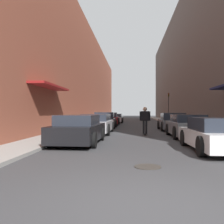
# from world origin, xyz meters

# --- Properties ---
(ground) EXTENTS (129.81, 129.81, 0.00)m
(ground) POSITION_xyz_m (0.00, 23.60, 0.00)
(ground) COLOR #38383A
(curb_strip_left) EXTENTS (1.80, 59.00, 0.12)m
(curb_strip_left) POSITION_xyz_m (-4.63, 29.50, 0.06)
(curb_strip_left) COLOR gray
(curb_strip_left) RESTS_ON ground
(curb_strip_right) EXTENTS (1.80, 59.00, 0.12)m
(curb_strip_right) POSITION_xyz_m (4.63, 29.50, 0.06)
(curb_strip_right) COLOR gray
(curb_strip_right) RESTS_ON ground
(building_row_left) EXTENTS (4.90, 59.00, 11.99)m
(building_row_left) POSITION_xyz_m (-7.53, 29.50, 6.00)
(building_row_left) COLOR brown
(building_row_left) RESTS_ON ground
(building_row_right) EXTENTS (4.90, 59.00, 15.52)m
(building_row_right) POSITION_xyz_m (7.53, 29.50, 7.76)
(building_row_right) COLOR #564C47
(building_row_right) RESTS_ON ground
(parked_car_left_0) EXTENTS (1.95, 4.32, 1.29)m
(parked_car_left_0) POSITION_xyz_m (-2.75, 7.08, 0.63)
(parked_car_left_0) COLOR black
(parked_car_left_0) RESTS_ON ground
(parked_car_left_1) EXTENTS (1.93, 4.80, 1.28)m
(parked_car_left_1) POSITION_xyz_m (-2.67, 12.33, 0.63)
(parked_car_left_1) COLOR #B7B7BC
(parked_car_left_1) RESTS_ON ground
(parked_car_left_2) EXTENTS (1.94, 3.97, 1.38)m
(parked_car_left_2) POSITION_xyz_m (-2.75, 17.90, 0.66)
(parked_car_left_2) COLOR #515459
(parked_car_left_2) RESTS_ON ground
(parked_car_left_3) EXTENTS (2.08, 4.09, 1.35)m
(parked_car_left_3) POSITION_xyz_m (-2.80, 22.51, 0.66)
(parked_car_left_3) COLOR maroon
(parked_car_left_3) RESTS_ON ground
(parked_car_left_4) EXTENTS (2.07, 4.23, 1.17)m
(parked_car_left_4) POSITION_xyz_m (-2.57, 28.08, 0.58)
(parked_car_left_4) COLOR #B7B7BC
(parked_car_left_4) RESTS_ON ground
(parked_car_right_0) EXTENTS (1.86, 4.29, 1.22)m
(parked_car_right_0) POSITION_xyz_m (2.63, 5.44, 0.60)
(parked_car_right_0) COLOR silver
(parked_car_right_0) RESTS_ON ground
(parked_car_right_1) EXTENTS (1.91, 4.20, 1.28)m
(parked_car_right_1) POSITION_xyz_m (2.69, 10.33, 0.63)
(parked_car_right_1) COLOR gray
(parked_car_right_1) RESTS_ON ground
(parked_car_right_2) EXTENTS (1.97, 4.13, 1.34)m
(parked_car_right_2) POSITION_xyz_m (2.72, 15.61, 0.65)
(parked_car_right_2) COLOR #515459
(parked_car_right_2) RESTS_ON ground
(skateboarder) EXTENTS (0.66, 0.78, 1.72)m
(skateboarder) POSITION_xyz_m (0.42, 11.63, 1.06)
(skateboarder) COLOR black
(skateboarder) RESTS_ON ground
(manhole_cover) EXTENTS (0.70, 0.70, 0.02)m
(manhole_cover) POSITION_xyz_m (0.03, 2.63, 0.01)
(manhole_cover) COLOR #332D28
(manhole_cover) RESTS_ON ground
(traffic_light) EXTENTS (0.16, 0.22, 3.66)m
(traffic_light) POSITION_xyz_m (4.23, 28.05, 2.37)
(traffic_light) COLOR #2D2D2D
(traffic_light) RESTS_ON curb_strip_right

